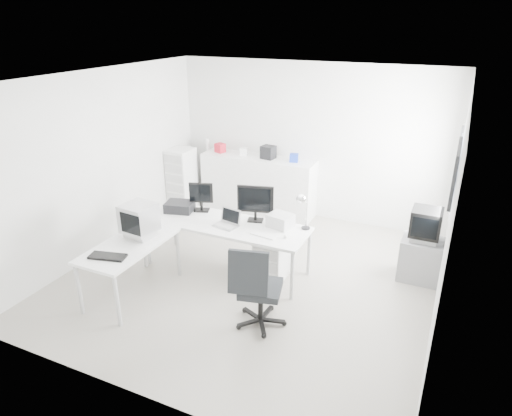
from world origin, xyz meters
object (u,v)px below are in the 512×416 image
at_px(office_chair, 261,285).
at_px(crt_tv, 426,225).
at_px(side_desk, 132,269).
at_px(main_desk, 227,246).
at_px(lcd_monitor_small, 201,197).
at_px(laser_printer, 280,220).
at_px(inkjet_printer, 180,207).
at_px(laptop, 226,220).
at_px(filing_cabinet, 182,179).
at_px(tv_cabinet, 420,259).
at_px(drawer_pedestal, 272,259).
at_px(crt_monitor, 139,222).
at_px(lcd_monitor_large, 255,203).
at_px(sideboard, 258,185).

bearing_deg(office_chair, crt_tv, 35.30).
bearing_deg(side_desk, main_desk, 52.31).
height_order(main_desk, lcd_monitor_small, lcd_monitor_small).
xyz_separation_m(laser_printer, office_chair, (0.24, -1.21, -0.30)).
height_order(side_desk, inkjet_printer, inkjet_printer).
distance_m(laptop, filing_cabinet, 2.66).
distance_m(inkjet_printer, tv_cabinet, 3.60).
height_order(main_desk, drawer_pedestal, main_desk).
bearing_deg(main_desk, side_desk, -127.69).
relative_size(main_desk, drawer_pedestal, 4.00).
relative_size(lcd_monitor_small, crt_monitor, 1.04).
bearing_deg(crt_tv, crt_monitor, -153.24).
distance_m(side_desk, inkjet_printer, 1.28).
xyz_separation_m(side_desk, lcd_monitor_large, (1.20, 1.35, 0.65)).
relative_size(office_chair, filing_cabinet, 0.92).
bearing_deg(crt_tv, main_desk, -161.03).
relative_size(crt_monitor, office_chair, 0.40).
height_order(lcd_monitor_small, crt_monitor, lcd_monitor_small).
bearing_deg(tv_cabinet, lcd_monitor_large, -163.99).
bearing_deg(main_desk, office_chair, -45.15).
xyz_separation_m(side_desk, crt_tv, (3.48, 2.00, 0.46)).
relative_size(drawer_pedestal, lcd_monitor_large, 1.10).
bearing_deg(crt_tv, office_chair, -130.85).
xyz_separation_m(main_desk, drawer_pedestal, (0.70, 0.05, -0.08)).
relative_size(tv_cabinet, sideboard, 0.28).
bearing_deg(main_desk, drawer_pedestal, 4.09).
bearing_deg(filing_cabinet, sideboard, 18.62).
relative_size(main_desk, crt_tv, 4.80).
relative_size(lcd_monitor_large, office_chair, 0.50).
relative_size(inkjet_printer, laptop, 1.34).
bearing_deg(drawer_pedestal, inkjet_printer, 178.15).
xyz_separation_m(drawer_pedestal, tv_cabinet, (1.93, 0.85, 0.01)).
bearing_deg(lcd_monitor_large, lcd_monitor_small, 165.32).
distance_m(lcd_monitor_small, filing_cabinet, 2.01).
distance_m(side_desk, tv_cabinet, 4.01).
distance_m(side_desk, lcd_monitor_large, 1.92).
xyz_separation_m(laptop, laser_printer, (0.70, 0.32, -0.01)).
bearing_deg(office_chair, crt_monitor, 161.72).
height_order(inkjet_printer, crt_tv, crt_tv).
distance_m(drawer_pedestal, lcd_monitor_small, 1.43).
relative_size(main_desk, laser_printer, 7.44).
relative_size(drawer_pedestal, tv_cabinet, 0.98).
bearing_deg(side_desk, office_chair, 3.35).
bearing_deg(crt_tv, lcd_monitor_large, -163.99).
relative_size(side_desk, lcd_monitor_large, 2.57).
bearing_deg(inkjet_printer, laser_printer, -9.45).
height_order(lcd_monitor_small, laptop, lcd_monitor_small).
xyz_separation_m(office_chair, crt_tv, (1.64, 1.90, 0.29)).
relative_size(drawer_pedestal, laser_printer, 1.86).
distance_m(main_desk, lcd_monitor_large, 0.78).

